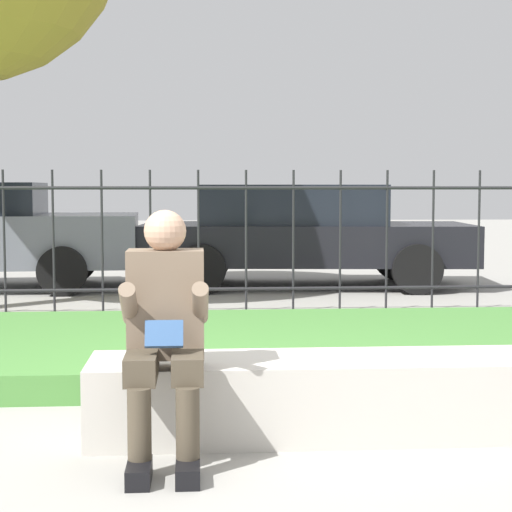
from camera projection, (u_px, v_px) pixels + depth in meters
ground_plane at (247, 436)px, 4.58m from camera, size 60.00×60.00×0.00m
stone_bench at (321, 401)px, 4.59m from camera, size 2.47×0.58×0.42m
person_seated_reader at (165, 325)px, 4.18m from camera, size 0.42×0.73×1.22m
grass_berm at (231, 347)px, 6.62m from camera, size 9.70×2.72×0.19m
iron_fence at (222, 241)px, 8.63m from camera, size 7.70×0.03×1.51m
car_parked_center at (302, 232)px, 11.44m from camera, size 4.47×2.15×1.36m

